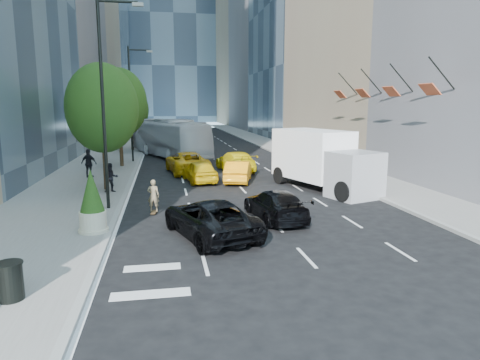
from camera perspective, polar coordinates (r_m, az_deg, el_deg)
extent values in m
plane|color=black|center=(18.51, 1.87, -6.25)|extent=(160.00, 160.00, 0.00)
cube|color=slate|center=(47.95, -16.42, 3.51)|extent=(6.00, 120.00, 0.15)
cube|color=slate|center=(49.59, 6.00, 4.07)|extent=(4.00, 120.00, 0.15)
cube|color=gray|center=(119.86, 2.56, 19.55)|extent=(20.00, 24.00, 50.00)
cylinder|color=black|center=(21.56, -17.80, 9.46)|extent=(0.16, 0.16, 10.00)
cylinder|color=black|center=(21.96, -16.00, 21.92)|extent=(1.80, 0.12, 0.12)
cube|color=#99998C|center=(21.88, -13.46, 21.81)|extent=(0.50, 0.22, 0.15)
cylinder|color=black|center=(39.48, -14.38, 9.68)|extent=(0.16, 0.16, 10.00)
cylinder|color=black|center=(39.70, -13.34, 16.52)|extent=(1.80, 0.12, 0.12)
cube|color=#99998C|center=(39.65, -11.98, 16.44)|extent=(0.50, 0.22, 0.15)
cylinder|color=black|center=(26.83, -17.51, 2.15)|extent=(0.30, 0.30, 3.15)
ellipsoid|color=#15350E|center=(26.61, -17.89, 9.11)|extent=(4.20, 4.20, 5.25)
cylinder|color=black|center=(36.70, -15.58, 4.43)|extent=(0.30, 0.30, 3.38)
ellipsoid|color=#15350E|center=(36.54, -15.84, 9.88)|extent=(4.50, 4.50, 5.62)
cylinder|color=black|center=(49.63, -14.19, 5.61)|extent=(0.30, 0.30, 2.93)
ellipsoid|color=#15350E|center=(49.50, -14.34, 9.09)|extent=(3.90, 3.90, 4.88)
cylinder|color=black|center=(57.49, -12.90, 7.36)|extent=(0.14, 0.14, 5.20)
imported|color=black|center=(57.45, -12.96, 8.96)|extent=(2.48, 0.53, 1.00)
cylinder|color=black|center=(26.09, 25.30, 12.75)|extent=(1.75, 0.08, 1.75)
cube|color=#B74B2A|center=(25.68, 23.95, 11.00)|extent=(0.64, 1.30, 0.64)
cylinder|color=black|center=(29.46, 20.72, 12.64)|extent=(1.75, 0.08, 1.75)
cube|color=#B74B2A|center=(29.10, 19.50, 11.07)|extent=(0.64, 1.30, 0.64)
cylinder|color=black|center=(32.96, 17.11, 12.50)|extent=(1.75, 0.08, 1.75)
cube|color=#B74B2A|center=(32.64, 16.00, 11.08)|extent=(0.64, 1.30, 0.64)
cylinder|color=black|center=(36.57, 14.20, 12.34)|extent=(1.75, 0.08, 1.75)
cube|color=#B74B2A|center=(36.29, 13.19, 11.06)|extent=(0.64, 1.30, 0.64)
imported|color=brown|center=(20.86, -11.47, -2.35)|extent=(0.62, 0.45, 1.58)
imported|color=black|center=(17.06, -4.03, -5.09)|extent=(3.97, 5.87, 1.49)
imported|color=black|center=(19.55, 4.72, -3.33)|extent=(2.36, 4.86, 1.36)
imported|color=gold|center=(29.07, -5.41, 1.20)|extent=(2.36, 4.57, 1.49)
imported|color=orange|center=(28.92, -0.22, 1.16)|extent=(2.65, 4.65, 1.45)
imported|color=#D89C0B|center=(33.15, -7.08, 2.38)|extent=(3.48, 6.17, 1.63)
imported|color=yellow|center=(33.63, -0.60, 2.50)|extent=(2.83, 5.60, 1.56)
imported|color=silver|center=(43.68, -9.46, 5.56)|extent=(7.81, 13.71, 3.76)
cube|color=white|center=(27.47, 9.60, 3.42)|extent=(4.23, 5.79, 3.05)
cube|color=gray|center=(24.72, 15.06, 0.63)|extent=(3.18, 2.97, 2.60)
cylinder|color=black|center=(23.72, 13.66, -1.49)|extent=(0.74, 1.20, 1.13)
cylinder|color=black|center=(25.36, 17.63, -0.95)|extent=(0.74, 1.20, 1.13)
cylinder|color=black|center=(28.43, 5.38, 0.63)|extent=(0.74, 1.20, 1.13)
cylinder|color=black|center=(29.81, 9.16, 0.99)|extent=(0.74, 1.20, 1.13)
imported|color=black|center=(25.89, -16.83, 0.29)|extent=(0.99, 0.87, 1.70)
imported|color=black|center=(31.56, -19.49, 2.10)|extent=(1.27, 0.92, 1.99)
cylinder|color=black|center=(12.91, -28.32, -11.88)|extent=(0.65, 0.65, 0.97)
cylinder|color=beige|center=(18.19, -18.99, -5.23)|extent=(1.06, 1.06, 0.85)
cone|color=#15350E|center=(17.91, -19.22, -1.31)|extent=(0.95, 0.95, 1.69)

